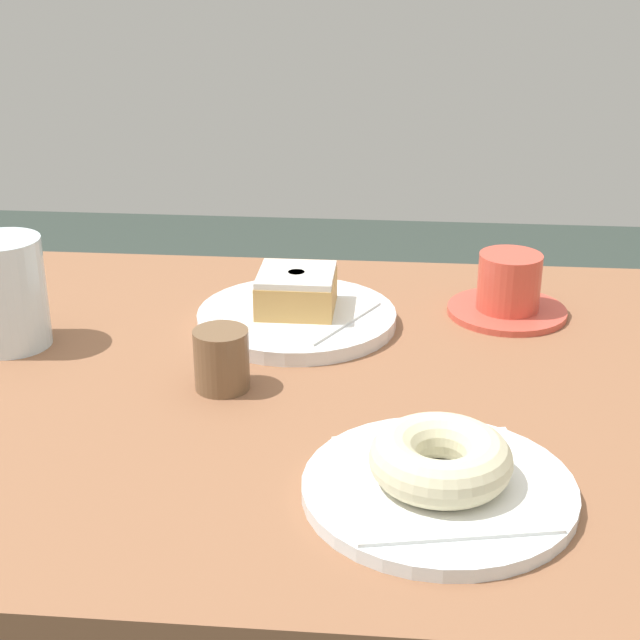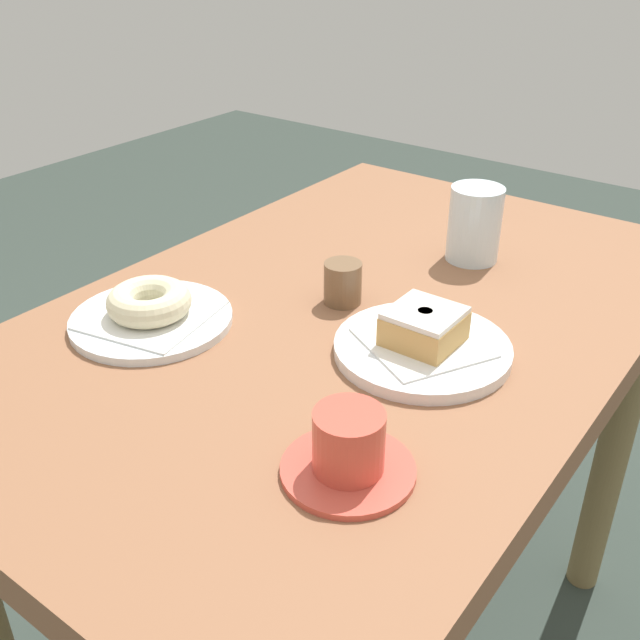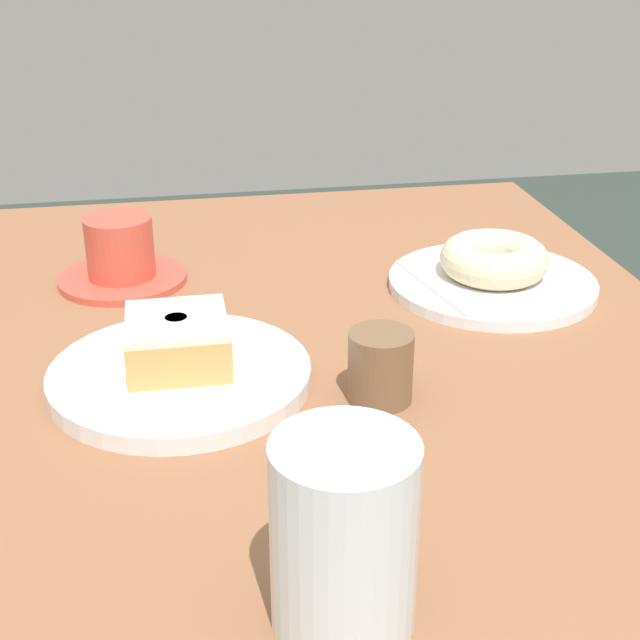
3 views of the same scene
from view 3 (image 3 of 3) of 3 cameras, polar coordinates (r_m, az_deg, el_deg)
table at (r=0.80m, az=1.75°, el=-11.52°), size 1.09×0.70×0.75m
plate_glazed_square at (r=0.76m, az=-8.70°, el=-3.45°), size 0.22×0.22×0.02m
napkin_glazed_square at (r=0.76m, az=-8.75°, el=-2.85°), size 0.18×0.18×0.00m
donut_glazed_square at (r=0.75m, az=-8.86°, el=-1.30°), size 0.08×0.08×0.04m
plate_sugar_ring at (r=0.95m, az=10.67°, el=2.26°), size 0.21×0.21×0.01m
napkin_sugar_ring at (r=0.95m, az=10.70°, el=2.66°), size 0.17×0.17×0.00m
donut_sugar_ring at (r=0.94m, az=10.80°, el=3.77°), size 0.11×0.11×0.04m
water_glass at (r=0.50m, az=1.49°, el=-13.35°), size 0.08×0.08×0.11m
coffee_cup at (r=0.96m, az=-12.32°, el=3.97°), size 0.13×0.13×0.07m
sugar_jar at (r=0.72m, az=3.79°, el=-2.92°), size 0.05×0.05×0.06m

